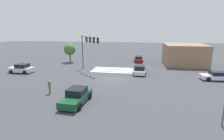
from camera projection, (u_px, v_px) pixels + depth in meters
ground_plane at (112, 80)px, 26.65m from camera, size 151.97×151.97×0.00m
crosswalk_markings at (118, 70)px, 32.99m from camera, size 9.58×4.40×0.01m
traffic_signal_mast at (88, 44)px, 31.33m from camera, size 4.38×4.38×6.43m
car_0 at (139, 59)px, 41.18m from camera, size 2.12×4.52×1.41m
car_1 at (216, 76)px, 26.48m from camera, size 4.20×2.22×1.34m
car_2 at (76, 97)px, 18.25m from camera, size 2.44×4.70×1.59m
car_3 at (21, 69)px, 30.91m from camera, size 4.25×2.15×1.61m
car_4 at (139, 70)px, 30.11m from camera, size 2.20×4.28×1.52m
corner_building at (184, 55)px, 37.63m from camera, size 8.24×8.24×4.37m
pedestrian at (49, 86)px, 20.78m from camera, size 0.41×0.41×1.71m
tree_corner_a at (70, 49)px, 40.01m from camera, size 2.65×2.65×4.34m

